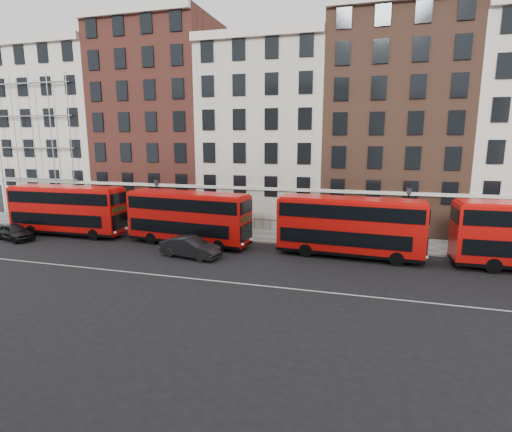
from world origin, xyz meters
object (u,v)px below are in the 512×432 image
(bus_b, at_px, (188,217))
(car_front, at_px, (190,247))
(car_rear, at_px, (15,232))
(bus_a, at_px, (67,209))
(bus_c, at_px, (349,226))

(bus_b, xyz_separation_m, car_front, (1.78, -3.45, -1.65))
(car_front, bearing_deg, car_rear, 98.23)
(car_rear, bearing_deg, bus_a, -33.09)
(bus_a, xyz_separation_m, bus_c, (25.93, 0.00, -0.03))
(bus_b, bearing_deg, bus_a, -173.96)
(bus_a, relative_size, bus_b, 1.01)
(bus_a, bearing_deg, car_rear, -140.94)
(bus_a, bearing_deg, bus_c, -1.37)
(car_front, bearing_deg, bus_a, 86.47)
(bus_b, xyz_separation_m, bus_c, (13.49, -0.00, 0.03))
(car_front, bearing_deg, bus_c, -63.49)
(bus_b, bearing_deg, car_rear, -163.66)
(car_rear, xyz_separation_m, car_front, (17.60, -0.57, 0.05))
(bus_a, height_order, car_rear, bus_a)
(car_rear, height_order, car_front, car_front)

